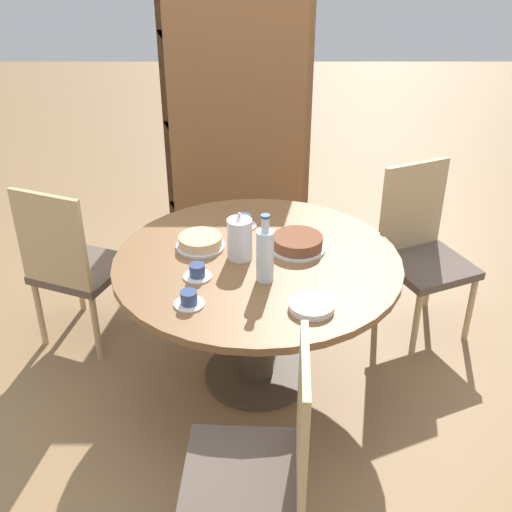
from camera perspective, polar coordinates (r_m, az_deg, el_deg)
ground_plane at (r=3.40m, az=0.01°, el=-10.59°), size 14.00×14.00×0.00m
dining_table at (r=3.07m, az=0.01°, el=-2.65°), size 1.35×1.35×0.70m
chair_a at (r=2.32m, az=0.59°, el=-17.75°), size 0.44×0.44×0.95m
chair_b at (r=3.62m, az=14.44°, el=0.62°), size 0.55×0.55×0.95m
chair_c at (r=3.50m, az=-16.12°, el=-0.72°), size 0.55×0.55×0.95m
bookshelf at (r=4.44m, az=-1.77°, el=12.16°), size 0.98×0.28×1.74m
coffee_pot at (r=2.95m, az=-1.57°, el=1.66°), size 0.12×0.12×0.24m
water_bottle at (r=2.77m, az=0.71°, el=0.18°), size 0.08×0.08×0.32m
cake_main at (r=3.06m, az=3.61°, el=1.16°), size 0.27×0.27×0.07m
cake_second at (r=3.09m, az=-5.09°, el=1.25°), size 0.24×0.24×0.06m
cup_a at (r=2.67m, az=-6.08°, el=-3.88°), size 0.13×0.13×0.06m
cup_b at (r=3.27m, az=-1.19°, el=3.04°), size 0.13×0.13×0.06m
cup_c at (r=2.85m, az=-5.34°, el=-1.45°), size 0.13×0.13×0.06m
plate_stack at (r=2.65m, az=4.86°, el=-4.43°), size 0.19×0.19×0.03m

